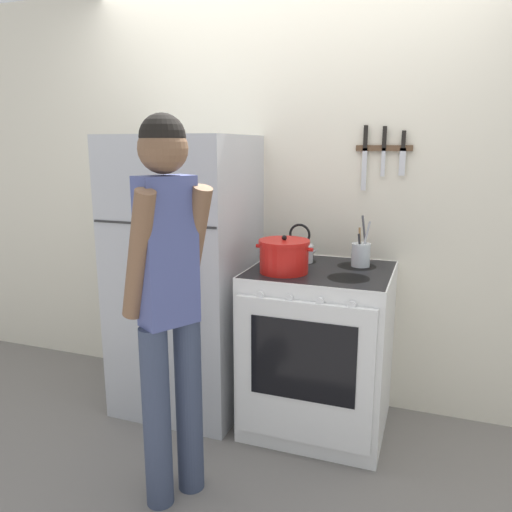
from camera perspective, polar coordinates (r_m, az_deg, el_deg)
ground_plane at (r=3.44m, az=3.23°, el=-14.89°), size 14.00×14.00×0.00m
wall_back at (r=3.10m, az=3.68°, el=6.78°), size 10.00×0.06×2.55m
refrigerator at (r=3.03m, az=-8.00°, el=-2.19°), size 0.75×0.72×1.64m
stove_range at (r=2.85m, az=7.07°, el=-10.49°), size 0.76×0.72×0.93m
dutch_oven_pot at (r=2.63m, az=3.22°, el=-0.01°), size 0.31×0.27×0.20m
tea_kettle at (r=2.88m, az=5.02°, el=0.67°), size 0.20×0.16×0.22m
utensil_jar at (r=2.82m, az=11.90°, el=0.24°), size 0.10×0.10×0.28m
person at (r=2.15m, az=-9.96°, el=-4.14°), size 0.39×0.42×1.71m
wall_knife_strip at (r=2.93m, az=14.33°, el=11.96°), size 0.31×0.03×0.36m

